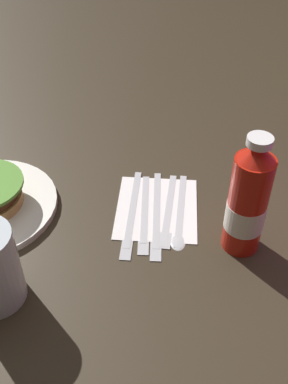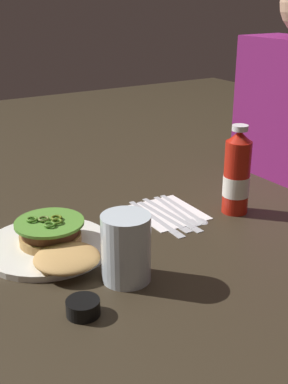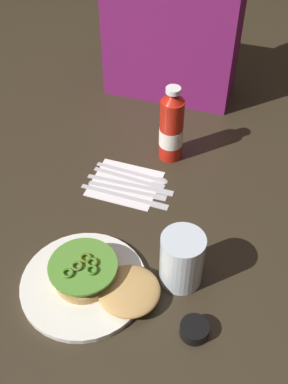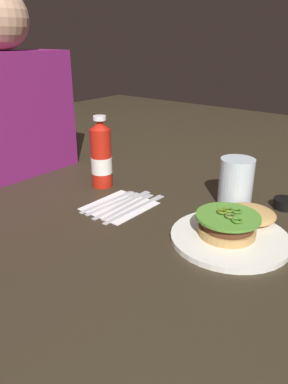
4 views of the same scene
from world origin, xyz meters
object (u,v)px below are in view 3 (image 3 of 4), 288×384
at_px(diner_person, 173,16).
at_px(burger_sandwich, 100,279).
at_px(dinner_plate, 84,284).
at_px(water_glass, 182,259).
at_px(ketchup_bottle, 171,128).
at_px(fork_utensil, 135,179).
at_px(steak_knife, 130,197).
at_px(spoon_utensil, 142,174).
at_px(table_knife, 136,185).
at_px(condiment_cup, 194,330).
at_px(butter_knife, 132,190).
at_px(napkin, 125,184).

bearing_deg(diner_person, burger_sandwich, -85.09).
xyz_separation_m(dinner_plate, water_glass, (0.18, 0.08, 0.06)).
relative_size(ketchup_bottle, fork_utensil, 1.10).
distance_m(burger_sandwich, steak_knife, 0.26).
bearing_deg(spoon_utensil, table_knife, -94.05).
relative_size(ketchup_bottle, steak_knife, 0.93).
height_order(condiment_cup, spoon_utensil, condiment_cup).
bearing_deg(diner_person, butter_knife, -85.76).
distance_m(burger_sandwich, diner_person, 0.76).
xyz_separation_m(water_glass, condiment_cup, (0.06, -0.11, -0.05)).
relative_size(dinner_plate, spoon_utensil, 1.34).
height_order(dinner_plate, steak_knife, dinner_plate).
xyz_separation_m(ketchup_bottle, napkin, (-0.08, -0.14, -0.09)).
distance_m(ketchup_bottle, fork_utensil, 0.16).
xyz_separation_m(napkin, table_knife, (0.03, 0.00, 0.00)).
bearing_deg(ketchup_bottle, steak_knife, -105.41).
bearing_deg(burger_sandwich, butter_knife, 95.99).
relative_size(burger_sandwich, steak_knife, 1.03).
bearing_deg(butter_knife, table_knife, 84.29).
xyz_separation_m(steak_knife, table_knife, (0.00, 0.04, 0.00)).
distance_m(butter_knife, diner_person, 0.51).
height_order(ketchup_bottle, table_knife, ketchup_bottle).
distance_m(napkin, spoon_utensil, 0.05).
xyz_separation_m(ketchup_bottle, spoon_utensil, (-0.05, -0.10, -0.09)).
bearing_deg(dinner_plate, burger_sandwich, 8.64).
relative_size(ketchup_bottle, water_glass, 1.67).
bearing_deg(butter_knife, dinner_plate, -91.29).
xyz_separation_m(ketchup_bottle, steak_knife, (-0.05, -0.18, -0.09)).
height_order(dinner_plate, condiment_cup, condiment_cup).
xyz_separation_m(spoon_utensil, diner_person, (-0.04, 0.39, 0.23)).
bearing_deg(ketchup_bottle, diner_person, 106.02).
bearing_deg(water_glass, butter_knife, 130.42).
xyz_separation_m(ketchup_bottle, condiment_cup, (0.18, -0.47, -0.08)).
distance_m(water_glass, napkin, 0.31).
relative_size(water_glass, fork_utensil, 0.66).
height_order(butter_knife, fork_utensil, same).
distance_m(condiment_cup, fork_utensil, 0.43).
relative_size(steak_knife, table_knife, 1.01).
bearing_deg(steak_knife, dinner_plate, -91.75).
bearing_deg(fork_utensil, butter_knife, -81.49).
xyz_separation_m(dinner_plate, butter_knife, (0.01, 0.28, -0.00)).
height_order(dinner_plate, water_glass, water_glass).
bearing_deg(diner_person, condiment_cup, -71.03).
bearing_deg(dinner_plate, table_knife, 88.40).
bearing_deg(butter_knife, burger_sandwich, -84.01).
distance_m(water_glass, spoon_utensil, 0.32).
relative_size(butter_knife, fork_utensil, 1.05).
distance_m(napkin, butter_knife, 0.03).
bearing_deg(ketchup_bottle, water_glass, -71.21).
xyz_separation_m(steak_knife, butter_knife, (-0.00, 0.02, -0.00)).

